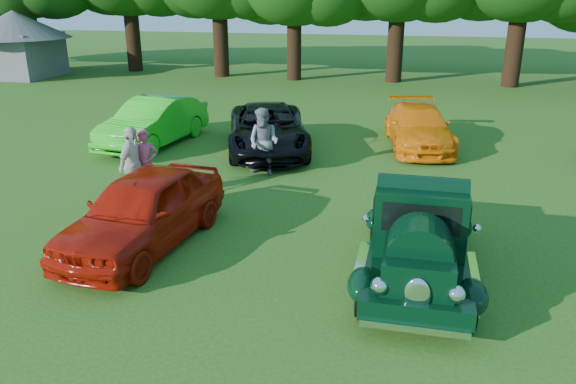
% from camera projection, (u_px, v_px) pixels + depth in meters
% --- Properties ---
extents(ground, '(120.00, 120.00, 0.00)m').
position_uv_depth(ground, '(311.00, 273.00, 10.52)').
color(ground, '#275313').
rests_on(ground, ground).
extents(hero_pickup, '(2.18, 4.69, 1.83)m').
position_uv_depth(hero_pickup, '(418.00, 236.00, 10.18)').
color(hero_pickup, black).
rests_on(hero_pickup, ground).
extents(red_convertible, '(2.30, 4.72, 1.55)m').
position_uv_depth(red_convertible, '(143.00, 210.00, 11.45)').
color(red_convertible, '#A11406').
rests_on(red_convertible, ground).
extents(back_car_lime, '(2.24, 4.96, 1.58)m').
position_uv_depth(back_car_lime, '(154.00, 122.00, 19.01)').
color(back_car_lime, green).
rests_on(back_car_lime, ground).
extents(back_car_black, '(3.93, 5.85, 1.49)m').
position_uv_depth(back_car_black, '(268.00, 129.00, 18.28)').
color(back_car_black, black).
rests_on(back_car_black, ground).
extents(back_car_orange, '(2.66, 4.98, 1.37)m').
position_uv_depth(back_car_orange, '(419.00, 127.00, 18.80)').
color(back_car_orange, orange).
rests_on(back_car_orange, ground).
extents(spectator_pink, '(0.75, 0.62, 1.77)m').
position_uv_depth(spectator_pink, '(146.00, 164.00, 14.10)').
color(spectator_pink, '#B84B62').
rests_on(spectator_pink, ground).
extents(spectator_grey, '(1.10, 0.96, 1.92)m').
position_uv_depth(spectator_grey, '(264.00, 142.00, 15.83)').
color(spectator_grey, slate).
rests_on(spectator_grey, ground).
extents(spectator_white, '(0.50, 1.13, 1.91)m').
position_uv_depth(spectator_white, '(133.00, 165.00, 13.80)').
color(spectator_white, beige).
rests_on(spectator_white, ground).
extents(gazebo, '(6.40, 6.40, 3.90)m').
position_uv_depth(gazebo, '(16.00, 36.00, 33.59)').
color(gazebo, '#5B5A5F').
rests_on(gazebo, ground).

